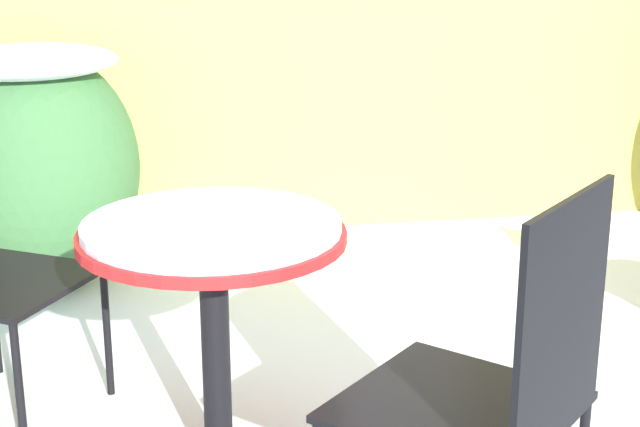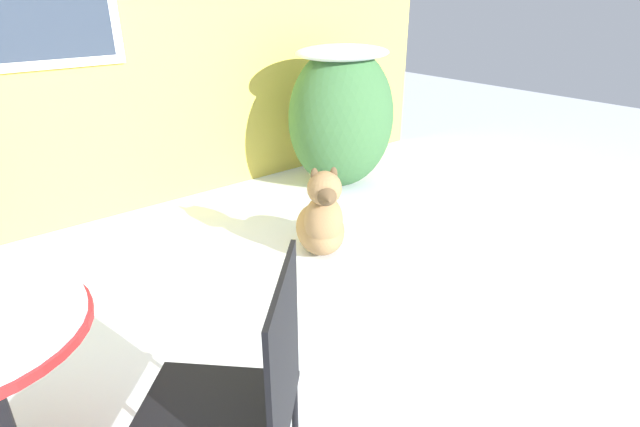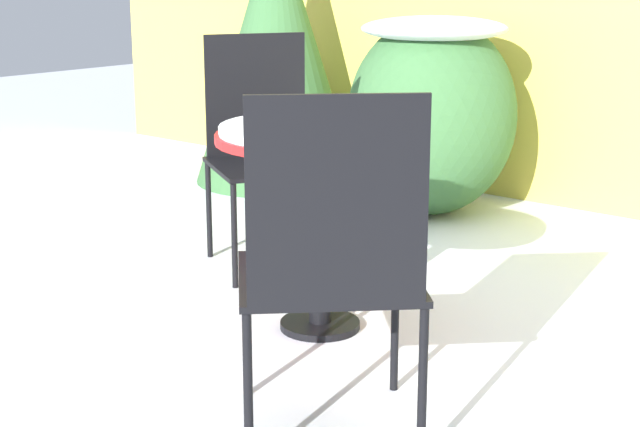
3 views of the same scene
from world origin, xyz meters
TOP-DOWN VIEW (x-y plane):
  - shrub_middle at (2.52, 1.56)m, footprint 0.97×0.83m
  - patio_chair_far_side at (0.18, -0.61)m, footprint 0.67×0.67m
  - dog at (1.55, 0.67)m, footprint 0.55×0.67m

SIDE VIEW (x-z plane):
  - dog at x=1.55m, z-range -0.09..0.56m
  - patio_chair_far_side at x=0.18m, z-range 0.04..0.99m
  - shrub_middle at x=2.52m, z-range 0.04..1.25m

